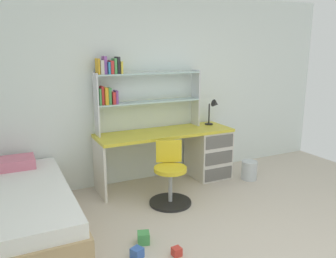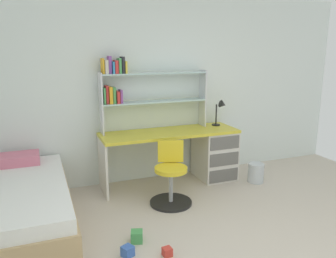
{
  "view_description": "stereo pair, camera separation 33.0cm",
  "coord_description": "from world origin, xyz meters",
  "px_view_note": "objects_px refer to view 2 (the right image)",
  "views": [
    {
      "loc": [
        -1.97,
        -1.73,
        1.87
      ],
      "look_at": [
        -0.28,
        1.73,
        0.97
      ],
      "focal_mm": 36.73,
      "sensor_mm": 36.0,
      "label": 1
    },
    {
      "loc": [
        -1.67,
        -1.86,
        1.87
      ],
      "look_at": [
        -0.28,
        1.73,
        0.97
      ],
      "focal_mm": 36.73,
      "sensor_mm": 36.0,
      "label": 2
    }
  ],
  "objects_px": {
    "toy_block_blue_0": "(128,251)",
    "toy_block_green_3": "(137,236)",
    "waste_bin": "(256,173)",
    "desk": "(203,151)",
    "bed_platform": "(18,208)",
    "toy_block_red_1": "(167,252)",
    "swivel_chair": "(171,180)",
    "bookshelf_hutch": "(138,87)",
    "desk_lamp": "(221,109)"
  },
  "relations": [
    {
      "from": "bed_platform",
      "to": "toy_block_green_3",
      "type": "height_order",
      "value": "bed_platform"
    },
    {
      "from": "desk",
      "to": "toy_block_green_3",
      "type": "bearing_deg",
      "value": -136.66
    },
    {
      "from": "waste_bin",
      "to": "toy_block_red_1",
      "type": "distance_m",
      "value": 2.21
    },
    {
      "from": "bookshelf_hutch",
      "to": "toy_block_red_1",
      "type": "height_order",
      "value": "bookshelf_hutch"
    },
    {
      "from": "bookshelf_hutch",
      "to": "toy_block_green_3",
      "type": "bearing_deg",
      "value": -107.73
    },
    {
      "from": "waste_bin",
      "to": "toy_block_green_3",
      "type": "xyz_separation_m",
      "value": [
        -2.03,
        -0.9,
        -0.08
      ]
    },
    {
      "from": "desk",
      "to": "toy_block_blue_0",
      "type": "relative_size",
      "value": 19.58
    },
    {
      "from": "toy_block_blue_0",
      "to": "toy_block_green_3",
      "type": "distance_m",
      "value": 0.25
    },
    {
      "from": "bed_platform",
      "to": "toy_block_blue_0",
      "type": "bearing_deg",
      "value": -41.85
    },
    {
      "from": "toy_block_green_3",
      "to": "waste_bin",
      "type": "bearing_deg",
      "value": 23.87
    },
    {
      "from": "bed_platform",
      "to": "toy_block_red_1",
      "type": "xyz_separation_m",
      "value": [
        1.28,
        -0.97,
        -0.22
      ]
    },
    {
      "from": "desk_lamp",
      "to": "toy_block_blue_0",
      "type": "xyz_separation_m",
      "value": [
        -1.85,
        -1.57,
        -0.96
      ]
    },
    {
      "from": "bookshelf_hutch",
      "to": "toy_block_red_1",
      "type": "relative_size",
      "value": 18.56
    },
    {
      "from": "bookshelf_hutch",
      "to": "swivel_chair",
      "type": "xyz_separation_m",
      "value": [
        0.17,
        -0.77,
        -1.07
      ]
    },
    {
      "from": "desk",
      "to": "bed_platform",
      "type": "xyz_separation_m",
      "value": [
        -2.46,
        -0.66,
        -0.17
      ]
    },
    {
      "from": "toy_block_red_1",
      "to": "desk",
      "type": "bearing_deg",
      "value": 54.1
    },
    {
      "from": "waste_bin",
      "to": "toy_block_blue_0",
      "type": "relative_size",
      "value": 2.82
    },
    {
      "from": "bookshelf_hutch",
      "to": "waste_bin",
      "type": "xyz_separation_m",
      "value": [
        1.56,
        -0.58,
        -1.23
      ]
    },
    {
      "from": "swivel_chair",
      "to": "toy_block_blue_0",
      "type": "xyz_separation_m",
      "value": [
        -0.79,
        -0.91,
        -0.25
      ]
    },
    {
      "from": "swivel_chair",
      "to": "toy_block_green_3",
      "type": "height_order",
      "value": "swivel_chair"
    },
    {
      "from": "desk",
      "to": "toy_block_green_3",
      "type": "xyz_separation_m",
      "value": [
        -1.37,
        -1.3,
        -0.37
      ]
    },
    {
      "from": "bed_platform",
      "to": "desk",
      "type": "bearing_deg",
      "value": 14.92
    },
    {
      "from": "bed_platform",
      "to": "toy_block_blue_0",
      "type": "height_order",
      "value": "bed_platform"
    },
    {
      "from": "desk_lamp",
      "to": "swivel_chair",
      "type": "bearing_deg",
      "value": -147.88
    },
    {
      "from": "desk",
      "to": "swivel_chair",
      "type": "relative_size",
      "value": 2.5
    },
    {
      "from": "waste_bin",
      "to": "toy_block_blue_0",
      "type": "bearing_deg",
      "value": -153.19
    },
    {
      "from": "desk_lamp",
      "to": "toy_block_red_1",
      "type": "bearing_deg",
      "value": -131.47
    },
    {
      "from": "desk_lamp",
      "to": "swivel_chair",
      "type": "xyz_separation_m",
      "value": [
        -1.06,
        -0.66,
        -0.72
      ]
    },
    {
      "from": "toy_block_green_3",
      "to": "swivel_chair",
      "type": "bearing_deg",
      "value": 47.77
    },
    {
      "from": "toy_block_red_1",
      "to": "toy_block_green_3",
      "type": "bearing_deg",
      "value": 120.63
    },
    {
      "from": "desk_lamp",
      "to": "toy_block_red_1",
      "type": "xyz_separation_m",
      "value": [
        -1.51,
        -1.7,
        -0.97
      ]
    },
    {
      "from": "bed_platform",
      "to": "waste_bin",
      "type": "height_order",
      "value": "bed_platform"
    },
    {
      "from": "bed_platform",
      "to": "toy_block_red_1",
      "type": "relative_size",
      "value": 24.13
    },
    {
      "from": "desk",
      "to": "toy_block_blue_0",
      "type": "xyz_separation_m",
      "value": [
        -1.52,
        -1.5,
        -0.38
      ]
    },
    {
      "from": "toy_block_red_1",
      "to": "toy_block_green_3",
      "type": "relative_size",
      "value": 0.7
    },
    {
      "from": "swivel_chair",
      "to": "toy_block_blue_0",
      "type": "bearing_deg",
      "value": -130.93
    },
    {
      "from": "toy_block_blue_0",
      "to": "toy_block_red_1",
      "type": "height_order",
      "value": "toy_block_blue_0"
    },
    {
      "from": "swivel_chair",
      "to": "toy_block_red_1",
      "type": "bearing_deg",
      "value": -113.31
    },
    {
      "from": "desk",
      "to": "toy_block_red_1",
      "type": "xyz_separation_m",
      "value": [
        -1.18,
        -1.63,
        -0.38
      ]
    },
    {
      "from": "swivel_chair",
      "to": "bookshelf_hutch",
      "type": "bearing_deg",
      "value": 102.45
    },
    {
      "from": "bookshelf_hutch",
      "to": "swivel_chair",
      "type": "height_order",
      "value": "bookshelf_hutch"
    },
    {
      "from": "toy_block_red_1",
      "to": "swivel_chair",
      "type": "bearing_deg",
      "value": 66.69
    },
    {
      "from": "swivel_chair",
      "to": "waste_bin",
      "type": "bearing_deg",
      "value": 7.76
    },
    {
      "from": "desk",
      "to": "bookshelf_hutch",
      "type": "xyz_separation_m",
      "value": [
        -0.9,
        0.18,
        0.94
      ]
    },
    {
      "from": "desk_lamp",
      "to": "toy_block_blue_0",
      "type": "height_order",
      "value": "desk_lamp"
    },
    {
      "from": "toy_block_red_1",
      "to": "toy_block_green_3",
      "type": "distance_m",
      "value": 0.38
    },
    {
      "from": "toy_block_blue_0",
      "to": "bookshelf_hutch",
      "type": "bearing_deg",
      "value": 69.8
    },
    {
      "from": "waste_bin",
      "to": "toy_block_green_3",
      "type": "distance_m",
      "value": 2.22
    },
    {
      "from": "waste_bin",
      "to": "toy_block_red_1",
      "type": "xyz_separation_m",
      "value": [
        -1.83,
        -1.23,
        -0.1
      ]
    },
    {
      "from": "desk",
      "to": "waste_bin",
      "type": "distance_m",
      "value": 0.82
    }
  ]
}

